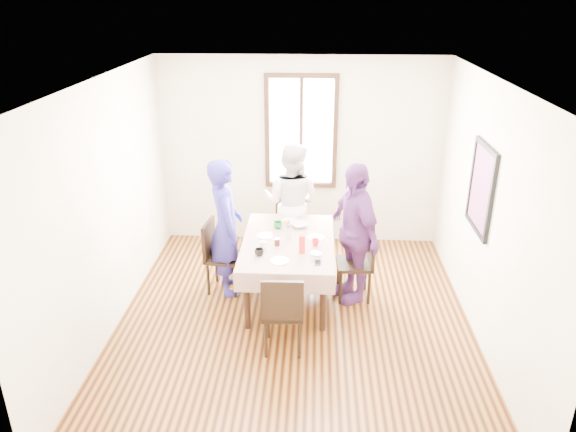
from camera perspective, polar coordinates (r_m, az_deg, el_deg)
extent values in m
plane|color=black|center=(6.30, 0.63, -11.06)|extent=(4.50, 4.50, 0.00)
plane|color=beige|center=(7.79, 1.37, 6.70)|extent=(4.00, 0.00, 4.00)
plane|color=beige|center=(5.94, 20.36, -0.06)|extent=(0.00, 4.50, 4.50)
cube|color=black|center=(7.69, 1.39, 8.81)|extent=(1.02, 0.06, 1.62)
cube|color=white|center=(7.70, 1.39, 8.83)|extent=(0.90, 0.02, 1.50)
cube|color=red|center=(6.13, 19.68, 2.76)|extent=(0.04, 0.76, 0.96)
cube|color=black|center=(6.58, 0.02, -5.65)|extent=(0.95, 1.50, 0.75)
cube|color=#57130D|center=(6.41, 0.02, -2.66)|extent=(1.07, 1.62, 0.01)
cube|color=black|center=(6.75, -6.68, -4.28)|extent=(0.47, 0.47, 0.91)
cube|color=black|center=(6.60, 6.97, -4.98)|extent=(0.44, 0.44, 0.91)
cube|color=black|center=(7.47, 0.43, -1.34)|extent=(0.48, 0.48, 0.91)
cube|color=black|center=(5.66, -0.52, -9.92)|extent=(0.43, 0.43, 0.91)
imported|color=navy|center=(6.58, -6.66, -1.18)|extent=(0.58, 0.72, 1.71)
imported|color=white|center=(7.30, 0.43, 1.35)|extent=(0.97, 0.86, 1.68)
imported|color=#5D2C6D|center=(6.42, 6.96, -1.78)|extent=(0.80, 1.09, 1.72)
imported|color=black|center=(6.05, -3.05, -3.82)|extent=(0.14, 0.14, 0.08)
imported|color=red|center=(6.28, 2.90, -2.78)|extent=(0.13, 0.13, 0.08)
imported|color=#0C7226|center=(6.72, -1.06, -0.96)|extent=(0.11, 0.11, 0.09)
imported|color=white|center=(6.76, 1.27, -0.98)|extent=(0.26, 0.26, 0.05)
cube|color=red|center=(6.09, 1.49, -2.94)|extent=(0.07, 0.07, 0.21)
cylinder|color=white|center=(6.00, 2.98, -4.23)|extent=(0.11, 0.11, 0.06)
cylinder|color=black|center=(6.28, -1.16, -2.76)|extent=(0.06, 0.06, 0.09)
cylinder|color=silver|center=(6.17, -2.63, -3.15)|extent=(0.08, 0.08, 0.11)
cube|color=black|center=(5.91, 3.15, -4.94)|extent=(0.06, 0.12, 0.01)
cylinder|color=silver|center=(6.43, 0.04, -1.90)|extent=(0.06, 0.06, 0.13)
cylinder|color=white|center=(6.53, -2.46, -2.08)|extent=(0.20, 0.20, 0.01)
cylinder|color=white|center=(6.48, 2.94, -2.28)|extent=(0.20, 0.20, 0.01)
cylinder|color=white|center=(6.94, 0.15, -0.48)|extent=(0.20, 0.20, 0.01)
cylinder|color=white|center=(5.94, -0.89, -4.73)|extent=(0.20, 0.20, 0.01)
cylinder|color=blue|center=(5.98, 2.98, -3.94)|extent=(0.12, 0.12, 0.01)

